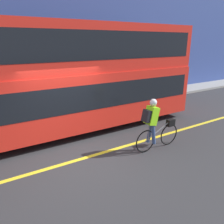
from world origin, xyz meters
The scene contains 8 objects.
ground_plane centered at (0.00, 0.00, 0.00)m, with size 80.00×80.00×0.00m, color #2D2D30.
road_center_line centered at (0.00, -0.05, 0.00)m, with size 50.00×0.14×0.01m, color yellow.
sidewalk_curb centered at (0.00, 4.84, 0.07)m, with size 60.00×1.70×0.14m.
building_facade centered at (0.00, 5.84, 3.89)m, with size 60.00×0.30×7.79m.
bus centered at (-0.15, 2.21, 2.15)m, with size 11.48×2.49×3.88m.
cyclist_on_bike centered at (2.22, -0.69, 0.89)m, with size 1.72×0.32×1.67m.
trash_bin centered at (-0.11, 4.76, 0.62)m, with size 0.53×0.53×0.98m.
street_sign_post centered at (8.24, 4.75, 1.57)m, with size 0.36×0.09×2.58m.
Camera 1 is at (-2.15, -5.31, 3.26)m, focal length 35.00 mm.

